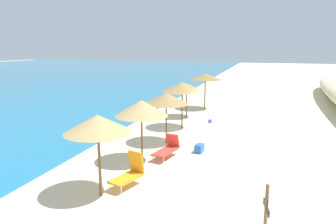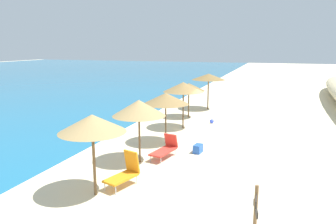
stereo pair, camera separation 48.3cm
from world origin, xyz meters
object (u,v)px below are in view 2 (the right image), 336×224
Objects in this scene: beach_umbrella_2 at (166,99)px; lounge_chair_1 at (125,172)px; beach_umbrella_5 at (209,77)px; beach_umbrella_3 at (183,87)px; lounge_chair_0 at (165,148)px; beach_ball at (212,121)px; beach_umbrella_0 at (92,124)px; cooler_box at (198,149)px; wooden_signpost at (256,211)px; beach_umbrella_4 at (189,87)px; beach_umbrella_1 at (139,108)px.

beach_umbrella_2 reaches higher than lounge_chair_1.
beach_umbrella_5 is (9.57, -0.15, 0.23)m from beach_umbrella_2.
lounge_chair_0 is at bearing -172.19° from beach_umbrella_3.
lounge_chair_1 is at bearing 174.17° from beach_ball.
beach_umbrella_3 is at bearing 0.34° from beach_umbrella_2.
beach_umbrella_0 is 5.12× the size of cooler_box.
beach_umbrella_3 reaches higher than wooden_signpost.
beach_umbrella_1 is at bearing -177.72° from beach_umbrella_4.
beach_umbrella_2 is 3.03m from cooler_box.
beach_umbrella_3 is 3.32m from beach_ball.
beach_umbrella_0 is 0.99× the size of beach_umbrella_5.
beach_umbrella_2 is at bearing 164.68° from beach_ball.
lounge_chair_0 is 1.67m from cooler_box.
beach_umbrella_0 is 12.54m from beach_umbrella_4.
beach_umbrella_0 is 15.87m from beach_umbrella_5.
beach_umbrella_0 reaches higher than beach_umbrella_1.
beach_umbrella_0 is 6.30m from beach_umbrella_2.
wooden_signpost is (-7.56, -4.97, -1.32)m from beach_umbrella_2.
beach_ball is 6.02m from cooler_box.
beach_umbrella_1 is at bearing 169.21° from beach_ball.
beach_umbrella_4 is (6.24, 0.51, -0.19)m from beach_umbrella_2.
beach_umbrella_4 is (3.03, 0.49, -0.38)m from beach_umbrella_3.
beach_umbrella_4 reaches higher than cooler_box.
beach_umbrella_3 reaches higher than beach_umbrella_4.
cooler_box is (5.35, -2.22, -2.27)m from beach_umbrella_0.
beach_umbrella_1 is 3.03m from lounge_chair_1.
beach_umbrella_2 is at bearing -175.34° from beach_umbrella_4.
beach_umbrella_3 reaches higher than beach_ball.
lounge_chair_1 is (-5.30, -0.33, -1.81)m from beach_umbrella_2.
beach_umbrella_4 is at bearing 4.66° from beach_umbrella_2.
beach_umbrella_5 is 10.50× the size of beach_ball.
beach_umbrella_2 is 6.26m from beach_umbrella_4.
beach_umbrella_1 is 0.97× the size of beach_umbrella_5.
beach_umbrella_0 is at bearing 157.42° from cooler_box.
beach_umbrella_3 is 10.53× the size of beach_ball.
lounge_chair_0 is at bearing -161.08° from beach_umbrella_2.
lounge_chair_0 is at bearing 131.64° from cooler_box.
lounge_chair_1 is (-3.25, 0.38, 0.09)m from lounge_chair_0.
wooden_signpost is (-1.27, -5.26, -1.46)m from beach_umbrella_0.
beach_umbrella_5 is at bearing -1.32° from beach_umbrella_1.
wooden_signpost is 3.08× the size of cooler_box.
beach_ball is at bearing 13.64° from wooden_signpost.
cooler_box is at bearing -161.22° from beach_umbrella_4.
cooler_box is (-0.95, -1.93, -2.13)m from beach_umbrella_2.
wooden_signpost is (-13.80, -5.48, -1.14)m from beach_umbrella_4.
lounge_chair_1 is at bearing -175.86° from beach_umbrella_4.
beach_umbrella_3 is (9.50, -0.27, 0.05)m from beach_umbrella_0.
beach_umbrella_3 is 1.00× the size of beach_umbrella_5.
beach_umbrella_3 reaches higher than beach_umbrella_1.
beach_umbrella_0 is 1.02× the size of beach_umbrella_1.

